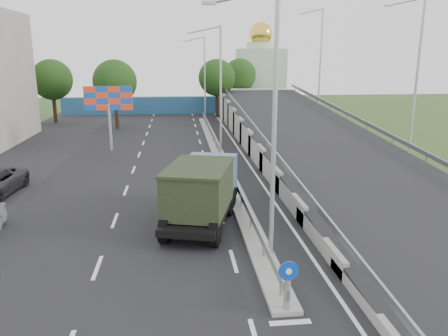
{
  "coord_description": "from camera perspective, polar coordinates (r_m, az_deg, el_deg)",
  "views": [
    {
      "loc": [
        -3.28,
        -9.77,
        7.95
      ],
      "look_at": [
        -0.89,
        12.44,
        2.2
      ],
      "focal_mm": 35.0,
      "sensor_mm": 36.0,
      "label": 1
    }
  ],
  "objects": [
    {
      "name": "road_surface",
      "position": [
        30.82,
        -5.42,
        -0.58
      ],
      "size": [
        26.0,
        90.0,
        0.04
      ],
      "primitive_type": "cube",
      "color": "black",
      "rests_on": "ground"
    },
    {
      "name": "median",
      "position": [
        34.83,
        -0.58,
        1.41
      ],
      "size": [
        1.0,
        44.0,
        0.2
      ],
      "primitive_type": "cube",
      "color": "gray",
      "rests_on": "ground"
    },
    {
      "name": "overpass_ramp",
      "position": [
        35.99,
        11.42,
        4.23
      ],
      "size": [
        10.0,
        50.0,
        3.5
      ],
      "color": "gray",
      "rests_on": "ground"
    },
    {
      "name": "median_guardrail",
      "position": [
        34.69,
        -0.58,
        2.46
      ],
      "size": [
        0.09,
        44.0,
        0.71
      ],
      "color": "gray",
      "rests_on": "median"
    },
    {
      "name": "sign_bollard",
      "position": [
        14.19,
        8.3,
        -14.91
      ],
      "size": [
        0.64,
        0.23,
        1.67
      ],
      "color": "black",
      "rests_on": "median"
    },
    {
      "name": "lamp_post_near",
      "position": [
        16.27,
        5.97,
        6.79
      ],
      "size": [
        2.74,
        0.18,
        10.08
      ],
      "color": "#B2B5B7",
      "rests_on": "median"
    },
    {
      "name": "lamp_post_mid",
      "position": [
        35.99,
        -0.74,
        11.03
      ],
      "size": [
        2.74,
        0.18,
        10.08
      ],
      "color": "#B2B5B7",
      "rests_on": "median"
    },
    {
      "name": "lamp_post_far",
      "position": [
        55.91,
        -2.72,
        12.23
      ],
      "size": [
        2.74,
        0.18,
        10.08
      ],
      "color": "#B2B5B7",
      "rests_on": "median"
    },
    {
      "name": "blue_wall",
      "position": [
        62.14,
        -6.84,
        8.1
      ],
      "size": [
        30.0,
        0.5,
        2.4
      ],
      "primitive_type": "cube",
      "color": "#235983",
      "rests_on": "ground"
    },
    {
      "name": "church",
      "position": [
        71.07,
        4.74,
        12.26
      ],
      "size": [
        7.0,
        7.0,
        13.8
      ],
      "color": "#B2CCAD",
      "rests_on": "ground"
    },
    {
      "name": "billboard",
      "position": [
        38.39,
        -14.84,
        8.34
      ],
      "size": [
        4.0,
        0.24,
        5.5
      ],
      "color": "#B2B5B7",
      "rests_on": "ground"
    },
    {
      "name": "tree_left_mid",
      "position": [
        50.3,
        -14.07,
        10.86
      ],
      "size": [
        4.8,
        4.8,
        7.6
      ],
      "color": "black",
      "rests_on": "ground"
    },
    {
      "name": "tree_median_far",
      "position": [
        58.08,
        -0.94,
        11.7
      ],
      "size": [
        4.8,
        4.8,
        7.6
      ],
      "color": "black",
      "rests_on": "ground"
    },
    {
      "name": "tree_left_far",
      "position": [
        56.78,
        -21.55,
        10.66
      ],
      "size": [
        4.8,
        4.8,
        7.6
      ],
      "color": "black",
      "rests_on": "ground"
    },
    {
      "name": "tree_ramp_far",
      "position": [
        65.49,
        2.05,
        12.01
      ],
      "size": [
        4.8,
        4.8,
        7.6
      ],
      "color": "black",
      "rests_on": "ground"
    },
    {
      "name": "dump_truck",
      "position": [
        21.19,
        -2.81,
        -2.72
      ],
      "size": [
        4.29,
        7.4,
        3.08
      ],
      "rotation": [
        0.0,
        0.0,
        -0.27
      ],
      "color": "black",
      "rests_on": "ground"
    }
  ]
}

